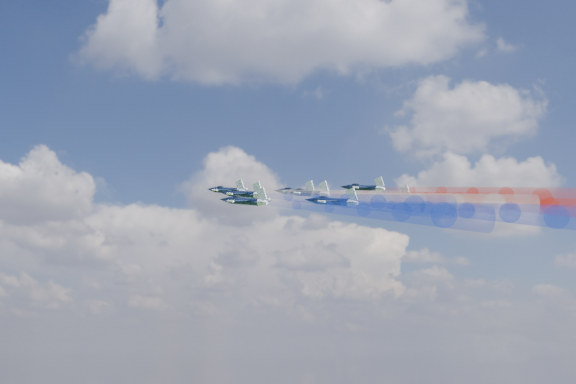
# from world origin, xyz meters

# --- Properties ---
(jet_lead) EXTENTS (17.71, 16.97, 8.50)m
(jet_lead) POSITION_xyz_m (-19.41, -0.97, 152.34)
(jet_lead) COLOR black
(trail_lead) EXTENTS (41.31, 28.08, 14.24)m
(trail_lead) POSITION_xyz_m (5.02, -15.55, 146.73)
(trail_lead) COLOR white
(jet_inner_left) EXTENTS (17.71, 16.97, 8.50)m
(jet_inner_left) POSITION_xyz_m (-12.36, -14.88, 147.90)
(jet_inner_left) COLOR black
(trail_inner_left) EXTENTS (41.31, 28.08, 14.24)m
(trail_inner_left) POSITION_xyz_m (12.07, -29.46, 142.29)
(trail_inner_left) COLOR #1835D2
(jet_inner_right) EXTENTS (17.71, 16.97, 8.50)m
(jet_inner_right) POSITION_xyz_m (-2.21, 1.50, 151.98)
(jet_inner_right) COLOR black
(trail_inner_right) EXTENTS (41.31, 28.08, 14.24)m
(trail_inner_right) POSITION_xyz_m (22.22, -13.07, 146.36)
(trail_inner_right) COLOR red
(jet_outer_left) EXTENTS (17.71, 16.97, 8.50)m
(jet_outer_left) POSITION_xyz_m (-8.51, -30.49, 142.61)
(jet_outer_left) COLOR black
(trail_outer_left) EXTENTS (41.31, 28.08, 14.24)m
(trail_outer_left) POSITION_xyz_m (15.92, -45.07, 137.00)
(trail_outer_left) COLOR #1835D2
(jet_center_third) EXTENTS (17.71, 16.97, 8.50)m
(jet_center_third) POSITION_xyz_m (2.47, -12.88, 148.05)
(jet_center_third) COLOR black
(trail_center_third) EXTENTS (41.31, 28.08, 14.24)m
(trail_center_third) POSITION_xyz_m (26.90, -27.46, 142.44)
(trail_center_third) COLOR white
(jet_outer_right) EXTENTS (17.71, 16.97, 8.50)m
(jet_outer_right) POSITION_xyz_m (14.93, 2.74, 152.72)
(jet_outer_right) COLOR black
(trail_outer_right) EXTENTS (41.31, 28.08, 14.24)m
(trail_outer_right) POSITION_xyz_m (39.36, -11.84, 147.11)
(trail_outer_right) COLOR red
(jet_rear_left) EXTENTS (17.71, 16.97, 8.50)m
(jet_rear_left) POSITION_xyz_m (9.26, -28.28, 142.48)
(jet_rear_left) COLOR black
(trail_rear_left) EXTENTS (41.31, 28.08, 14.24)m
(trail_rear_left) POSITION_xyz_m (33.69, -42.85, 136.86)
(trail_rear_left) COLOR #1835D2
(jet_rear_right) EXTENTS (17.71, 16.97, 8.50)m
(jet_rear_right) POSITION_xyz_m (20.50, -9.69, 147.29)
(jet_rear_right) COLOR black
(trail_rear_right) EXTENTS (41.31, 28.08, 14.24)m
(trail_rear_right) POSITION_xyz_m (44.93, -24.27, 141.67)
(trail_rear_right) COLOR red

